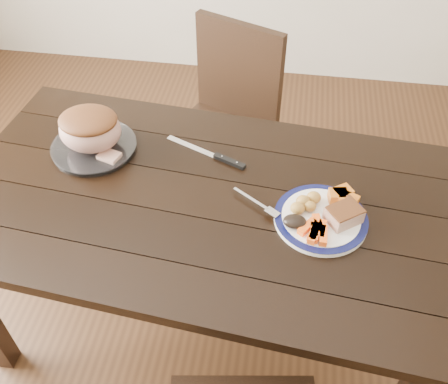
# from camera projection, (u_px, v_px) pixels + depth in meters

# --- Properties ---
(ground) EXTENTS (4.00, 4.00, 0.00)m
(ground) POSITION_uv_depth(u_px,v_px,m) (206.00, 318.00, 2.13)
(ground) COLOR #472B16
(ground) RESTS_ON ground
(dining_table) EXTENTS (1.68, 1.05, 0.75)m
(dining_table) POSITION_uv_depth(u_px,v_px,m) (201.00, 215.00, 1.67)
(dining_table) COLOR black
(dining_table) RESTS_ON ground
(chair_far) EXTENTS (0.56, 0.56, 0.93)m
(chair_far) POSITION_uv_depth(u_px,v_px,m) (226.00, 117.00, 2.27)
(chair_far) COLOR black
(chair_far) RESTS_ON ground
(dinner_plate) EXTENTS (0.28, 0.28, 0.02)m
(dinner_plate) POSITION_uv_depth(u_px,v_px,m) (321.00, 219.00, 1.52)
(dinner_plate) COLOR white
(dinner_plate) RESTS_ON dining_table
(plate_rim) EXTENTS (0.28, 0.28, 0.02)m
(plate_rim) POSITION_uv_depth(u_px,v_px,m) (321.00, 217.00, 1.51)
(plate_rim) COLOR #0B0E3A
(plate_rim) RESTS_ON dinner_plate
(serving_platter) EXTENTS (0.29, 0.29, 0.02)m
(serving_platter) POSITION_uv_depth(u_px,v_px,m) (94.00, 148.00, 1.76)
(serving_platter) COLOR white
(serving_platter) RESTS_ON dining_table
(pork_slice) EXTENTS (0.12, 0.12, 0.04)m
(pork_slice) POSITION_uv_depth(u_px,v_px,m) (344.00, 215.00, 1.49)
(pork_slice) COLOR tan
(pork_slice) RESTS_ON dinner_plate
(roasted_potatoes) EXTENTS (0.09, 0.09, 0.04)m
(roasted_potatoes) POSITION_uv_depth(u_px,v_px,m) (306.00, 203.00, 1.52)
(roasted_potatoes) COLOR gold
(roasted_potatoes) RESTS_ON dinner_plate
(carrot_batons) EXTENTS (0.09, 0.11, 0.02)m
(carrot_batons) POSITION_uv_depth(u_px,v_px,m) (316.00, 231.00, 1.46)
(carrot_batons) COLOR #FF5F15
(carrot_batons) RESTS_ON dinner_plate
(pumpkin_wedges) EXTENTS (0.10, 0.10, 0.04)m
(pumpkin_wedges) POSITION_uv_depth(u_px,v_px,m) (343.00, 197.00, 1.54)
(pumpkin_wedges) COLOR orange
(pumpkin_wedges) RESTS_ON dinner_plate
(dark_mushroom) EXTENTS (0.07, 0.05, 0.03)m
(dark_mushroom) POSITION_uv_depth(u_px,v_px,m) (295.00, 222.00, 1.47)
(dark_mushroom) COLOR black
(dark_mushroom) RESTS_ON dinner_plate
(fork) EXTENTS (0.16, 0.11, 0.00)m
(fork) POSITION_uv_depth(u_px,v_px,m) (259.00, 204.00, 1.55)
(fork) COLOR silver
(fork) RESTS_ON dinner_plate
(roast_joint) EXTENTS (0.21, 0.18, 0.14)m
(roast_joint) POSITION_uv_depth(u_px,v_px,m) (90.00, 130.00, 1.70)
(roast_joint) COLOR tan
(roast_joint) RESTS_ON serving_platter
(cut_slice) EXTENTS (0.08, 0.07, 0.02)m
(cut_slice) POSITION_uv_depth(u_px,v_px,m) (109.00, 156.00, 1.70)
(cut_slice) COLOR tan
(cut_slice) RESTS_ON serving_platter
(carving_knife) EXTENTS (0.30, 0.15, 0.01)m
(carving_knife) POSITION_uv_depth(u_px,v_px,m) (220.00, 157.00, 1.72)
(carving_knife) COLOR silver
(carving_knife) RESTS_ON dining_table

